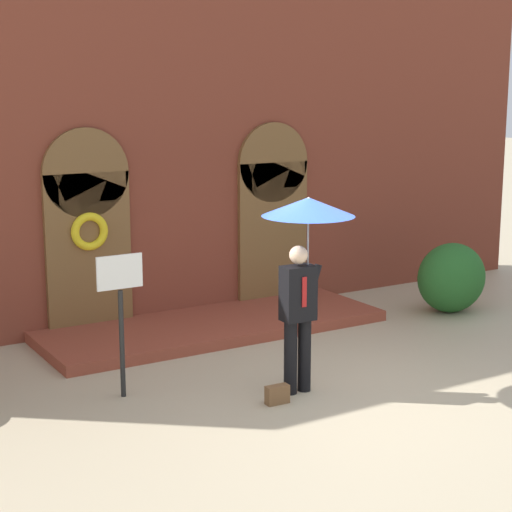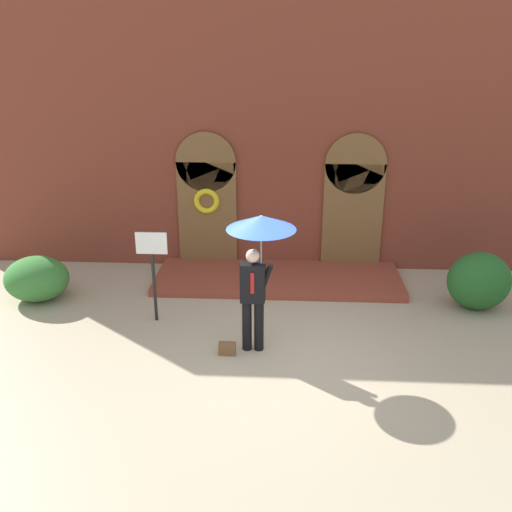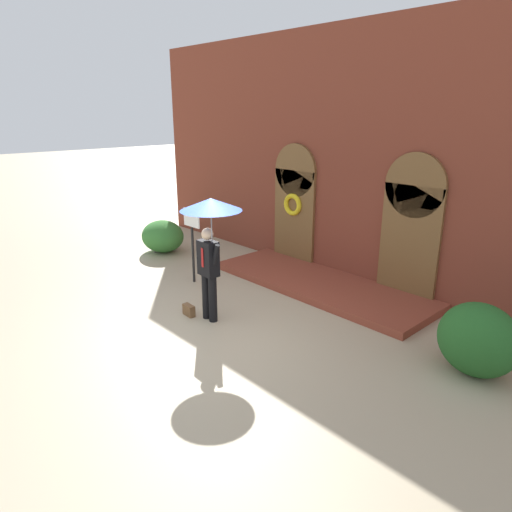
{
  "view_description": "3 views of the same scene",
  "coord_description": "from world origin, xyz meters",
  "px_view_note": "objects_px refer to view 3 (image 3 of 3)",
  "views": [
    {
      "loc": [
        -5.88,
        -7.88,
        3.66
      ],
      "look_at": [
        -0.05,
        1.74,
        1.39
      ],
      "focal_mm": 60.0,
      "sensor_mm": 36.0,
      "label": 1
    },
    {
      "loc": [
        0.15,
        -8.13,
        4.97
      ],
      "look_at": [
        -0.4,
        1.76,
        1.1
      ],
      "focal_mm": 40.0,
      "sensor_mm": 36.0,
      "label": 2
    },
    {
      "loc": [
        6.05,
        -4.51,
        3.83
      ],
      "look_at": [
        -0.05,
        1.15,
        1.15
      ],
      "focal_mm": 32.0,
      "sensor_mm": 36.0,
      "label": 3
    }
  ],
  "objects_px": {
    "shrub_right": "(478,340)",
    "handbag": "(189,310)",
    "shrub_left": "(163,236)",
    "person_with_umbrella": "(210,223)",
    "sign_post": "(192,233)"
  },
  "relations": [
    {
      "from": "shrub_left",
      "to": "shrub_right",
      "type": "relative_size",
      "value": 1.06
    },
    {
      "from": "shrub_left",
      "to": "shrub_right",
      "type": "distance_m",
      "value": 8.62
    },
    {
      "from": "sign_post",
      "to": "handbag",
      "type": "bearing_deg",
      "value": -38.62
    },
    {
      "from": "person_with_umbrella",
      "to": "sign_post",
      "type": "relative_size",
      "value": 1.37
    },
    {
      "from": "handbag",
      "to": "shrub_left",
      "type": "relative_size",
      "value": 0.22
    },
    {
      "from": "person_with_umbrella",
      "to": "sign_post",
      "type": "bearing_deg",
      "value": 154.05
    },
    {
      "from": "shrub_right",
      "to": "handbag",
      "type": "bearing_deg",
      "value": -156.77
    },
    {
      "from": "sign_post",
      "to": "shrub_left",
      "type": "height_order",
      "value": "sign_post"
    },
    {
      "from": "handbag",
      "to": "sign_post",
      "type": "relative_size",
      "value": 0.16
    },
    {
      "from": "shrub_right",
      "to": "shrub_left",
      "type": "bearing_deg",
      "value": -179.47
    },
    {
      "from": "handbag",
      "to": "shrub_right",
      "type": "xyz_separation_m",
      "value": [
        4.63,
        1.99,
        0.46
      ]
    },
    {
      "from": "shrub_left",
      "to": "shrub_right",
      "type": "xyz_separation_m",
      "value": [
        8.62,
        0.08,
        0.13
      ]
    },
    {
      "from": "person_with_umbrella",
      "to": "handbag",
      "type": "height_order",
      "value": "person_with_umbrella"
    },
    {
      "from": "person_with_umbrella",
      "to": "handbag",
      "type": "xyz_separation_m",
      "value": [
        -0.51,
        -0.2,
        -1.8
      ]
    },
    {
      "from": "shrub_left",
      "to": "shrub_right",
      "type": "bearing_deg",
      "value": 0.53
    }
  ]
}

